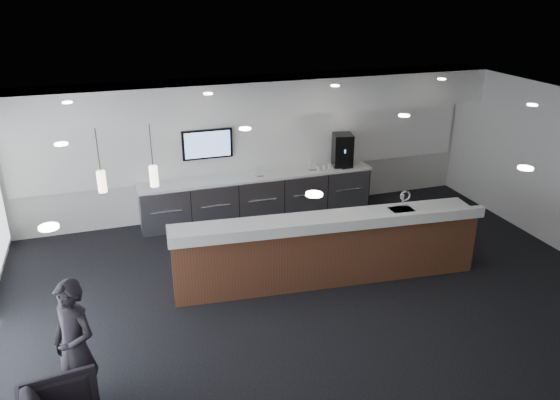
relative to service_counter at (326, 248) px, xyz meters
name	(u,v)px	position (x,y,z in m)	size (l,w,h in m)	color
ground	(322,303)	(-0.36, -0.72, -0.57)	(10.00, 10.00, 0.00)	black
ceiling	(328,120)	(-0.36, -0.72, 2.43)	(10.00, 8.00, 0.02)	black
back_wall	(253,146)	(-0.36, 3.28, 0.93)	(10.00, 0.02, 3.00)	silver
soffit_bulkhead	(258,96)	(-0.36, 2.83, 2.08)	(10.00, 0.90, 0.70)	white
alcove_panel	(253,141)	(-0.36, 3.25, 1.03)	(9.80, 0.06, 1.40)	white
back_credenza	(258,196)	(-0.36, 2.92, -0.10)	(5.06, 0.66, 0.95)	#92959A
wall_tv	(207,144)	(-1.36, 3.18, 1.08)	(1.05, 0.08, 0.62)	black
pendant_left	(152,170)	(-2.76, 0.08, 1.68)	(0.12, 0.12, 0.30)	#FFEDC6
pendant_right	(101,175)	(-3.46, 0.08, 1.68)	(0.12, 0.12, 0.30)	#FFEDC6
ceiling_can_lights	(328,122)	(-0.36, -0.72, 2.40)	(7.00, 5.00, 0.02)	white
service_counter	(326,248)	(0.00, 0.00, 0.00)	(5.31, 1.33, 1.49)	brown
coffee_machine	(343,150)	(1.60, 2.95, 0.73)	(0.50, 0.58, 0.72)	black
info_sign_left	(260,171)	(-0.34, 2.83, 0.50)	(0.18, 0.02, 0.25)	white
info_sign_right	(313,165)	(0.86, 2.85, 0.49)	(0.18, 0.02, 0.24)	white
lounge_guest	(75,346)	(-3.97, -1.87, 0.27)	(0.62, 0.41, 1.70)	black
cup_0	(342,165)	(1.54, 2.83, 0.42)	(0.10, 0.10, 0.09)	white
cup_1	(336,166)	(1.40, 2.83, 0.42)	(0.10, 0.10, 0.09)	white
cup_2	(330,167)	(1.26, 2.83, 0.42)	(0.10, 0.10, 0.09)	white
cup_3	(324,167)	(1.12, 2.83, 0.42)	(0.10, 0.10, 0.09)	white
cup_4	(318,168)	(0.98, 2.83, 0.42)	(0.10, 0.10, 0.09)	white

